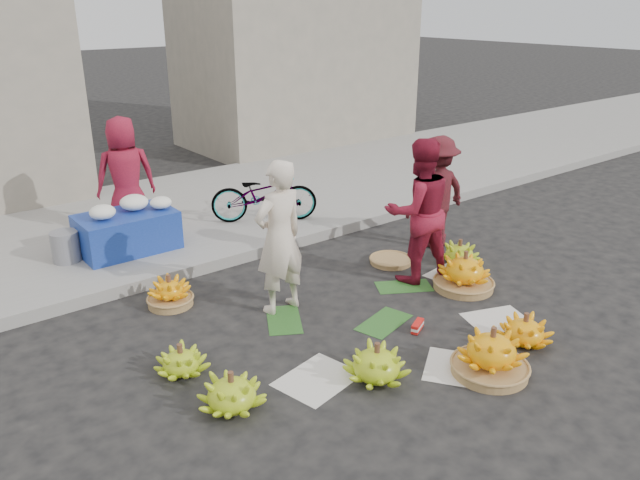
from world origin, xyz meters
TOP-DOWN VIEW (x-y plane):
  - ground at (0.00, 0.00)m, footprint 80.00×80.00m
  - curb at (0.00, 2.20)m, footprint 40.00×0.25m
  - sidewalk at (0.00, 4.30)m, footprint 40.00×4.00m
  - building_right at (4.50, 7.70)m, footprint 5.00×3.00m
  - newspaper_scatter at (0.00, -0.80)m, footprint 3.20×1.80m
  - banana_leaves at (-0.10, 0.20)m, footprint 2.00×1.00m
  - banana_bunch_0 at (-2.12, -0.50)m, footprint 0.63×0.63m
  - banana_bunch_1 at (-0.88, -0.92)m, footprint 0.69×0.69m
  - banana_bunch_2 at (0.00, -1.49)m, footprint 0.79×0.79m
  - banana_bunch_3 at (0.70, -1.36)m, footprint 0.54×0.54m
  - banana_bunch_4 at (1.22, -0.16)m, footprint 0.70×0.70m
  - banana_bunch_5 at (1.79, 0.38)m, footprint 0.64×0.64m
  - banana_bunch_6 at (-2.22, 0.24)m, footprint 0.51×0.51m
  - banana_bunch_7 at (-1.70, 1.57)m, footprint 0.50×0.50m
  - basket_spare at (1.08, 0.91)m, footprint 0.68×0.68m
  - incense_stack at (0.06, -0.53)m, footprint 0.23×0.16m
  - vendor_cream at (-0.78, 0.74)m, footprint 0.64×0.45m
  - vendor_red at (0.97, 0.39)m, footprint 1.01×0.89m
  - man_striped at (1.98, 1.01)m, footprint 1.02×0.62m
  - flower_table at (-1.52, 3.15)m, footprint 1.21×0.76m
  - grey_bucket at (-2.28, 3.27)m, footprint 0.34×0.34m
  - flower_vendor at (-1.23, 3.78)m, footprint 0.90×0.69m
  - bicycle at (0.52, 3.03)m, footprint 1.25×1.61m

SIDE VIEW (x-z plane):
  - ground at x=0.00m, z-range 0.00..0.00m
  - newspaper_scatter at x=0.00m, z-range 0.00..0.01m
  - banana_leaves at x=-0.10m, z-range 0.00..0.01m
  - basket_spare at x=1.08m, z-range 0.00..0.06m
  - incense_stack at x=0.06m, z-range 0.01..0.10m
  - sidewalk at x=0.00m, z-range 0.00..0.12m
  - curb at x=0.00m, z-range 0.00..0.15m
  - banana_bunch_6 at x=-2.22m, z-range -0.02..0.28m
  - banana_bunch_5 at x=1.79m, z-range -0.02..0.30m
  - banana_bunch_3 at x=0.70m, z-range -0.02..0.31m
  - banana_bunch_7 at x=-1.70m, z-range -0.04..0.33m
  - banana_bunch_0 at x=-2.12m, z-range -0.02..0.33m
  - banana_bunch_1 at x=-0.88m, z-range -0.02..0.35m
  - banana_bunch_2 at x=0.00m, z-range -0.03..0.44m
  - banana_bunch_4 at x=1.22m, z-range -0.03..0.44m
  - grey_bucket at x=-2.28m, z-range 0.12..0.51m
  - flower_table at x=-1.52m, z-range 0.06..0.76m
  - bicycle at x=0.52m, z-range 0.12..0.93m
  - man_striped at x=1.98m, z-range 0.00..1.53m
  - vendor_cream at x=-0.78m, z-range 0.00..1.69m
  - vendor_red at x=0.97m, z-range 0.00..1.74m
  - flower_vendor at x=-1.23m, z-range 0.12..1.75m
  - building_right at x=4.50m, z-range 0.00..5.00m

